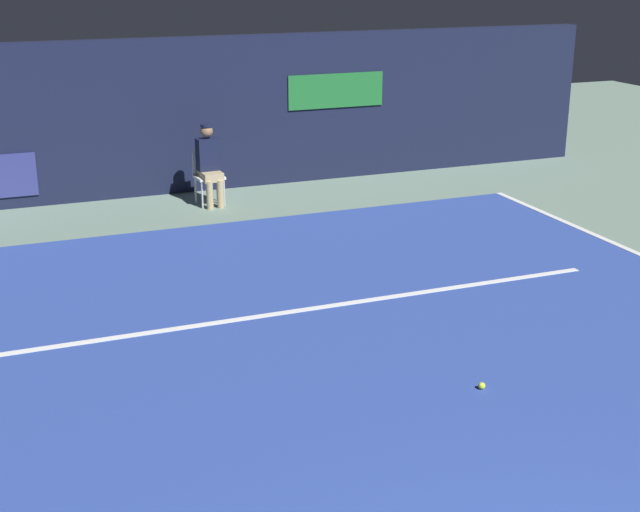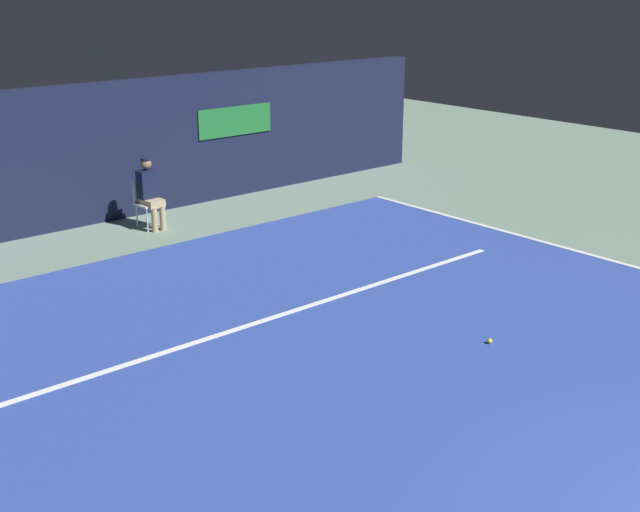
{
  "view_description": "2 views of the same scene",
  "coord_description": "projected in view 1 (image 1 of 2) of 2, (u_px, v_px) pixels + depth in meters",
  "views": [
    {
      "loc": [
        -2.75,
        -2.18,
        3.9
      ],
      "look_at": [
        0.39,
        5.78,
        1.0
      ],
      "focal_mm": 50.19,
      "sensor_mm": 36.0,
      "label": 1
    },
    {
      "loc": [
        -6.43,
        -1.54,
        4.44
      ],
      "look_at": [
        0.2,
        6.17,
        0.98
      ],
      "focal_mm": 46.31,
      "sensor_mm": 36.0,
      "label": 2
    }
  ],
  "objects": [
    {
      "name": "ground_plane",
      "position": [
        322.0,
        396.0,
        8.32
      ],
      "size": [
        33.62,
        33.62,
        0.0
      ],
      "primitive_type": "plane",
      "color": "slate"
    },
    {
      "name": "back_wall",
      "position": [
        146.0,
        118.0,
        14.91
      ],
      "size": [
        16.82,
        0.33,
        2.6
      ],
      "color": "#141933",
      "rests_on": "ground"
    },
    {
      "name": "tennis_ball",
      "position": [
        482.0,
        386.0,
        8.41
      ],
      "size": [
        0.07,
        0.07,
        0.07
      ],
      "primitive_type": "sphere",
      "color": "#CCE033",
      "rests_on": "court_surface"
    },
    {
      "name": "court_surface",
      "position": [
        322.0,
        395.0,
        8.31
      ],
      "size": [
        11.19,
        11.51,
        0.01
      ],
      "primitive_type": "cube",
      "color": "#2D479E",
      "rests_on": "ground"
    },
    {
      "name": "line_judge_on_chair",
      "position": [
        209.0,
        164.0,
        14.43
      ],
      "size": [
        0.47,
        0.55,
        1.32
      ],
      "color": "white",
      "rests_on": "ground"
    },
    {
      "name": "line_service",
      "position": [
        256.0,
        317.0,
        10.09
      ],
      "size": [
        8.73,
        0.1,
        0.01
      ],
      "primitive_type": "cube",
      "color": "white",
      "rests_on": "court_surface"
    }
  ]
}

